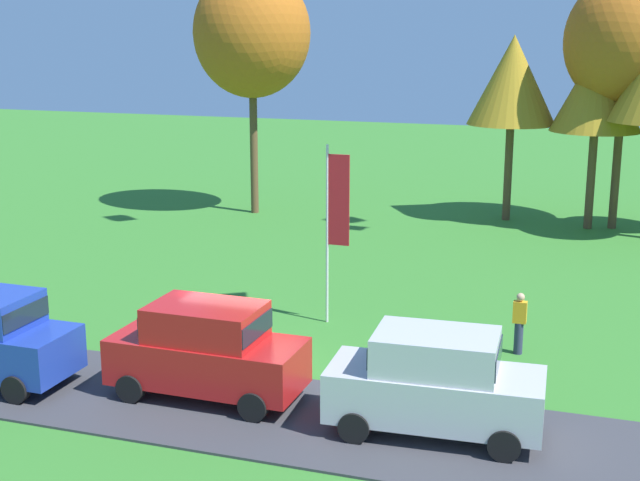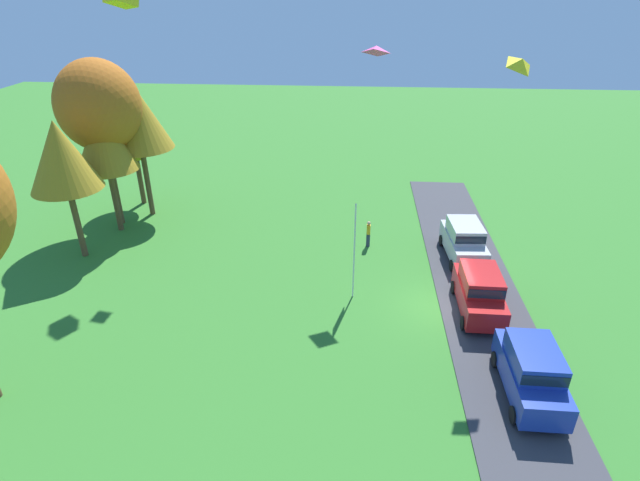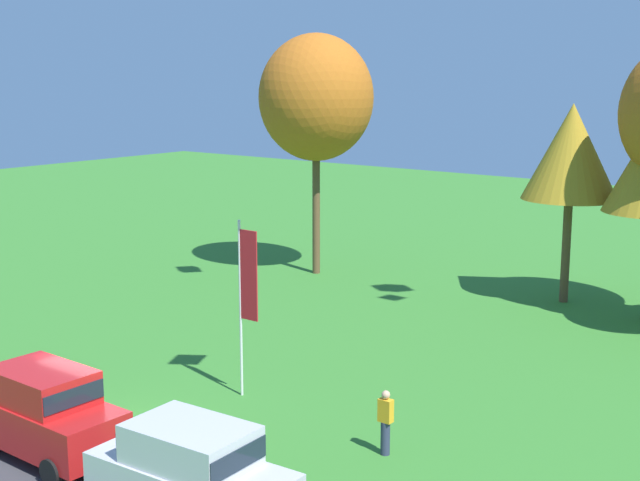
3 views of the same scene
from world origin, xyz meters
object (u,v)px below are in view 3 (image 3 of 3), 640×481
(tree_far_left, at_px, (316,98))
(flag_banner, at_px, (246,287))
(tree_left_of_center, at_px, (571,152))
(car_suv_near_entrance, at_px, (191,472))
(car_suv_by_flagpole, at_px, (43,409))
(person_on_lawn, at_px, (385,422))

(tree_far_left, height_order, flag_banner, tree_far_left)
(tree_far_left, relative_size, tree_left_of_center, 1.36)
(tree_far_left, xyz_separation_m, flag_banner, (8.53, -14.23, -4.94))
(car_suv_near_entrance, height_order, tree_far_left, tree_far_left)
(car_suv_near_entrance, xyz_separation_m, tree_left_of_center, (-1.32, 22.90, 5.00))
(car_suv_near_entrance, xyz_separation_m, flag_banner, (-4.34, 6.49, 2.09))
(flag_banner, bearing_deg, car_suv_near_entrance, -56.22)
(car_suv_by_flagpole, bearing_deg, person_on_lawn, 39.05)
(car_suv_by_flagpole, bearing_deg, flag_banner, 79.51)
(car_suv_near_entrance, relative_size, tree_far_left, 0.42)
(person_on_lawn, bearing_deg, tree_left_of_center, 98.20)
(flag_banner, bearing_deg, person_on_lawn, -8.88)
(tree_left_of_center, height_order, flag_banner, tree_left_of_center)
(person_on_lawn, distance_m, flag_banner, 6.12)
(tree_far_left, bearing_deg, car_suv_by_flagpole, -70.23)
(tree_far_left, xyz_separation_m, tree_left_of_center, (11.55, 2.18, -2.03))
(person_on_lawn, distance_m, tree_left_of_center, 18.27)
(person_on_lawn, height_order, tree_far_left, tree_far_left)
(car_suv_near_entrance, relative_size, tree_left_of_center, 0.57)
(car_suv_near_entrance, distance_m, tree_far_left, 25.38)
(person_on_lawn, xyz_separation_m, tree_far_left, (-14.04, 15.09, 7.45))
(car_suv_near_entrance, height_order, person_on_lawn, car_suv_near_entrance)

